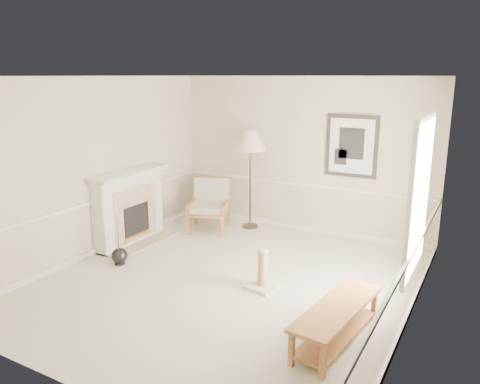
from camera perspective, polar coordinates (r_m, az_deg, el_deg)
name	(u,v)px	position (r m, az deg, el deg)	size (l,w,h in m)	color
ground	(227,282)	(6.90, -1.62, -10.90)	(5.50, 5.50, 0.00)	silver
room	(238,155)	(6.34, -0.30, 4.56)	(5.04, 5.54, 2.92)	beige
fireplace	(130,208)	(8.47, -13.28, -1.88)	(0.64, 1.64, 1.31)	white
floor_vase	(120,256)	(7.69, -14.48, -7.59)	(0.25, 0.25, 0.74)	black
armchair	(210,202)	(9.05, -3.68, -1.24)	(0.97, 1.00, 0.98)	olive
floor_lamp	(251,143)	(8.88, 1.29, 5.99)	(0.74, 0.74, 1.91)	black
bench	(337,318)	(5.49, 11.72, -14.80)	(0.63, 1.57, 0.44)	olive
scratching_post	(262,276)	(6.65, 2.75, -10.17)	(0.47, 0.47, 0.59)	beige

